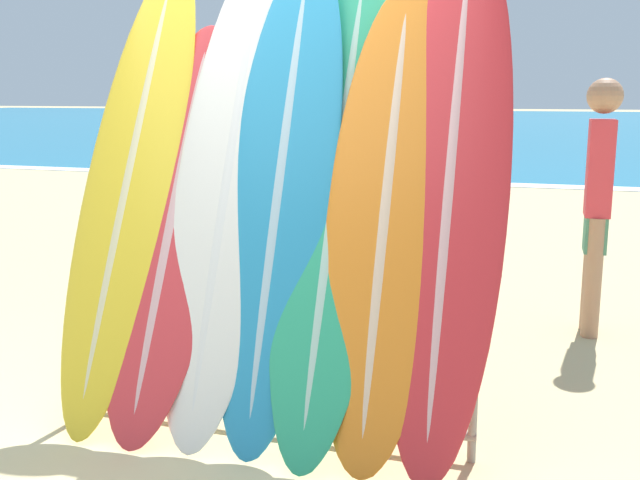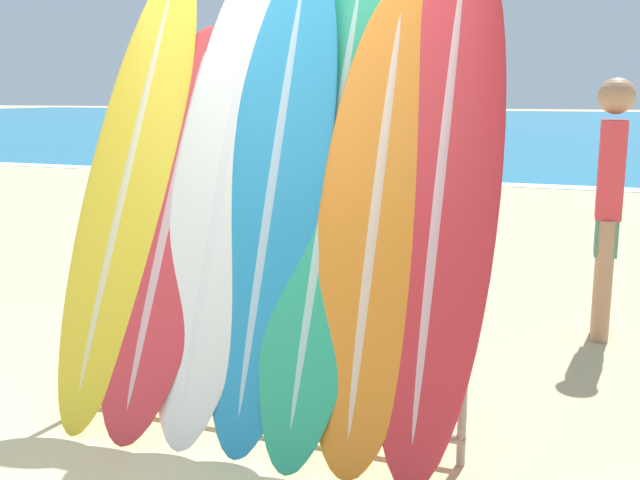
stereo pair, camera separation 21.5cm
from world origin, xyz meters
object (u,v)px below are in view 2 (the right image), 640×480
Objects in this scene: surfboard_rack at (262,347)px; person_mid_beach at (221,179)px; surfboard_slot_3 at (274,189)px; person_near_water at (609,200)px; surfboard_slot_2 at (224,183)px; surfboard_slot_5 at (377,217)px; surfboard_slot_1 at (170,221)px; surfboard_slot_0 at (131,179)px; surfboard_slot_4 at (328,195)px; surfboard_slot_6 at (440,193)px.

surfboard_rack is 1.22× the size of person_mid_beach.
surfboard_slot_3 reaches higher than surfboard_rack.
person_near_water is at bearing 54.17° from surfboard_rack.
surfboard_slot_2 is 1.48× the size of person_mid_beach.
surfboard_slot_5 is (0.53, -0.05, -0.10)m from surfboard_slot_3.
person_mid_beach is at bearing 113.00° from surfboard_slot_1.
surfboard_slot_1 is 0.85× the size of surfboard_slot_3.
surfboard_slot_3 is at bearing 175.08° from surfboard_slot_5.
person_mid_beach is (-1.40, 2.59, -0.31)m from surfboard_slot_2.
surfboard_slot_1 is at bearing -80.93° from person_mid_beach.
person_near_water is (2.36, 1.96, -0.25)m from surfboard_slot_0.
surfboard_slot_3 is (0.01, 0.13, 0.75)m from surfboard_rack.
surfboard_slot_5 reaches higher than surfboard_rack.
surfboard_slot_5 is (0.54, 0.09, 0.65)m from surfboard_rack.
surfboard_slot_0 is at bearing 178.17° from surfboard_slot_2.
surfboard_slot_1 is 0.86× the size of surfboard_slot_4.
surfboard_slot_0 is 1.64m from surfboard_slot_6.
surfboard_slot_5 is at bearing -14.76° from surfboard_slot_4.
surfboard_slot_1 is 0.85m from surfboard_slot_4.
person_near_water is at bearing 39.71° from surfboard_slot_0.
surfboard_slot_6 is at bearing 10.01° from surfboard_slot_5.
surfboard_slot_3 is (0.56, 0.05, 0.18)m from surfboard_slot_1.
surfboard_slot_4 reaches higher than person_mid_beach.
surfboard_slot_3 is 1.09× the size of surfboard_slot_5.
surfboard_slot_4 is 3.25m from person_mid_beach.
surfboard_slot_5 reaches higher than person_near_water.
surfboard_slot_0 is at bearing 163.03° from surfboard_slot_1.
person_mid_beach is (-3.21, 0.61, -0.06)m from person_near_water.
surfboard_slot_1 is at bearing -16.97° from surfboard_slot_0.
surfboard_slot_0 is 1.11m from surfboard_slot_4.
surfboard_slot_2 reaches higher than surfboard_slot_3.
surfboard_slot_3 is at bearing 84.18° from surfboard_rack.
surfboard_slot_2 is at bearing -75.43° from person_mid_beach.
surfboard_slot_0 reaches higher than person_mid_beach.
surfboard_slot_2 reaches higher than surfboard_slot_5.
person_near_water is (1.54, 2.13, 0.51)m from surfboard_rack.
person_mid_beach is at bearing 121.36° from surfboard_rack.
surfboard_slot_0 is 1.00× the size of surfboard_slot_2.
surfboard_slot_1 is 2.89m from person_mid_beach.
surfboard_slot_6 is (1.36, 0.05, 0.20)m from surfboard_slot_1.
person_near_water reaches higher than surfboard_rack.
surfboard_slot_4 is at bearing 28.71° from surfboard_rack.
surfboard_slot_3 is at bearing -4.04° from surfboard_slot_2.
person_near_water is at bearing 47.63° from surfboard_slot_2.
surfboard_slot_6 reaches higher than surfboard_slot_2.
surfboard_slot_2 is 1.01× the size of surfboard_slot_3.
surfboard_slot_6 is at bearing -1.20° from surfboard_slot_0.
surfboard_slot_6 reaches higher than surfboard_slot_3.
person_mid_beach is (-1.68, 2.61, -0.30)m from surfboard_slot_3.
surfboard_slot_2 is 1.38× the size of person_near_water.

